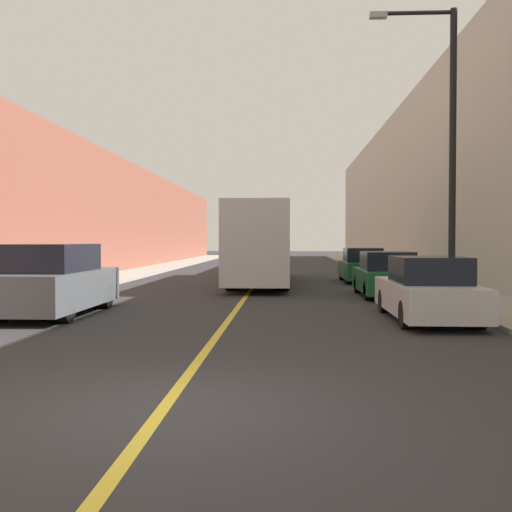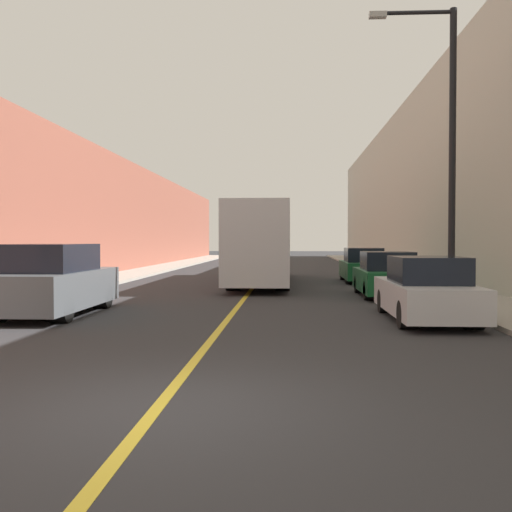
{
  "view_description": "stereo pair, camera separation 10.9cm",
  "coord_description": "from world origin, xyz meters",
  "px_view_note": "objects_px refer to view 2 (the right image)",
  "views": [
    {
      "loc": [
        1.4,
        -6.63,
        1.91
      ],
      "look_at": [
        0.31,
        14.28,
        1.36
      ],
      "focal_mm": 42.0,
      "sensor_mm": 36.0,
      "label": 1
    },
    {
      "loc": [
        1.51,
        -6.62,
        1.91
      ],
      "look_at": [
        0.31,
        14.28,
        1.36
      ],
      "focal_mm": 42.0,
      "sensor_mm": 36.0,
      "label": 2
    }
  ],
  "objects_px": {
    "bus": "(263,243)",
    "car_right_far": "(363,267)",
    "car_right_near": "(426,292)",
    "car_right_mid": "(386,276)",
    "parked_suv_left": "(52,282)",
    "street_lamp_right": "(446,138)"
  },
  "relations": [
    {
      "from": "car_right_far",
      "to": "parked_suv_left",
      "type": "bearing_deg",
      "value": -126.5
    },
    {
      "from": "car_right_far",
      "to": "car_right_near",
      "type": "bearing_deg",
      "value": -90.45
    },
    {
      "from": "car_right_near",
      "to": "car_right_mid",
      "type": "relative_size",
      "value": 1.06
    },
    {
      "from": "car_right_near",
      "to": "street_lamp_right",
      "type": "xyz_separation_m",
      "value": [
        1.28,
        3.37,
        4.2
      ]
    },
    {
      "from": "car_right_near",
      "to": "bus",
      "type": "bearing_deg",
      "value": 110.12
    },
    {
      "from": "bus",
      "to": "car_right_far",
      "type": "xyz_separation_m",
      "value": [
        4.54,
        1.12,
        -1.08
      ]
    },
    {
      "from": "parked_suv_left",
      "to": "street_lamp_right",
      "type": "bearing_deg",
      "value": 14.87
    },
    {
      "from": "bus",
      "to": "car_right_mid",
      "type": "relative_size",
      "value": 2.87
    },
    {
      "from": "car_right_mid",
      "to": "car_right_near",
      "type": "bearing_deg",
      "value": -90.31
    },
    {
      "from": "parked_suv_left",
      "to": "car_right_near",
      "type": "distance_m",
      "value": 9.3
    },
    {
      "from": "bus",
      "to": "car_right_near",
      "type": "xyz_separation_m",
      "value": [
        4.44,
        -12.12,
        -1.1
      ]
    },
    {
      "from": "car_right_near",
      "to": "car_right_mid",
      "type": "bearing_deg",
      "value": 89.69
    },
    {
      "from": "street_lamp_right",
      "to": "car_right_near",
      "type": "bearing_deg",
      "value": -110.87
    },
    {
      "from": "bus",
      "to": "street_lamp_right",
      "type": "bearing_deg",
      "value": -56.83
    },
    {
      "from": "parked_suv_left",
      "to": "car_right_far",
      "type": "relative_size",
      "value": 1.07
    },
    {
      "from": "bus",
      "to": "car_right_near",
      "type": "relative_size",
      "value": 2.7
    },
    {
      "from": "car_right_mid",
      "to": "street_lamp_right",
      "type": "bearing_deg",
      "value": -65.36
    },
    {
      "from": "bus",
      "to": "street_lamp_right",
      "type": "distance_m",
      "value": 10.91
    },
    {
      "from": "bus",
      "to": "street_lamp_right",
      "type": "height_order",
      "value": "street_lamp_right"
    },
    {
      "from": "car_right_far",
      "to": "street_lamp_right",
      "type": "xyz_separation_m",
      "value": [
        1.18,
        -9.88,
        4.19
      ]
    },
    {
      "from": "street_lamp_right",
      "to": "parked_suv_left",
      "type": "bearing_deg",
      "value": -165.13
    },
    {
      "from": "parked_suv_left",
      "to": "street_lamp_right",
      "type": "relative_size",
      "value": 0.57
    }
  ]
}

